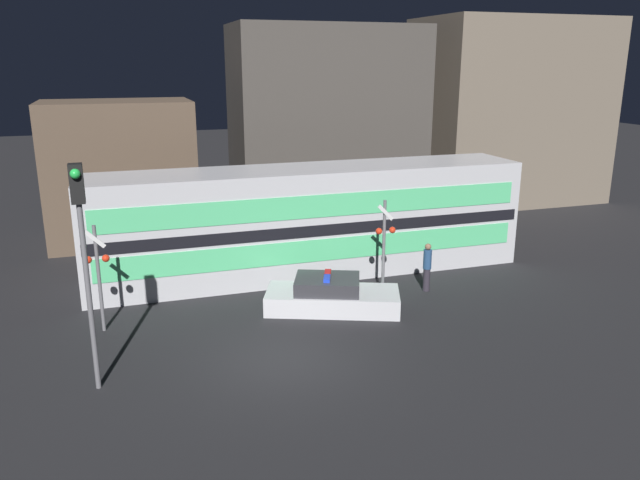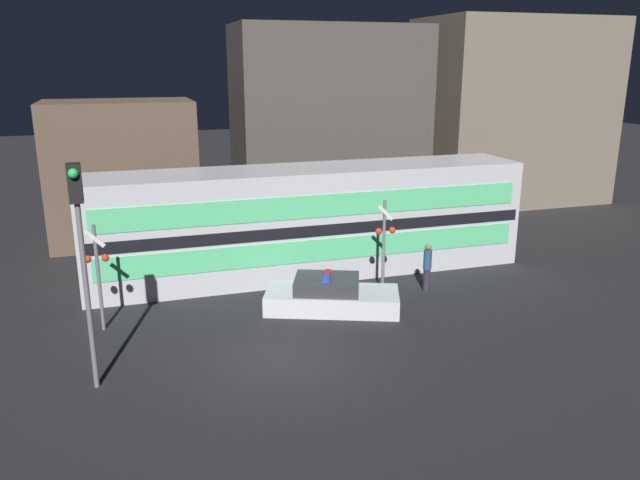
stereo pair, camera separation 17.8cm
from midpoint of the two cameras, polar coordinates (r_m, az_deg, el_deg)
The scene contains 10 objects.
ground_plane at distance 17.14m, azimuth -3.54°, elevation -10.79°, with size 120.00×120.00×0.00m, color black.
train at distance 23.20m, azimuth -1.21°, elevation 1.73°, with size 16.20×2.83×4.01m.
police_car at distance 20.13m, azimuth 0.79°, elevation -5.18°, with size 4.59×3.18×1.21m.
pedestrian at distance 21.92m, azimuth 9.53°, elevation -2.42°, with size 0.29×0.29×1.71m.
crossing_signal_near at distance 20.90m, azimuth 5.67°, elevation -0.10°, with size 0.70×0.28×3.33m.
crossing_signal_far at distance 19.19m, azimuth -19.87°, elevation -2.64°, with size 0.70×0.28×3.24m.
traffic_light_corner at distance 15.28m, azimuth -21.21°, elevation 0.30°, with size 0.30×0.46×5.54m.
building_left at distance 28.90m, azimuth -17.92°, elevation 5.94°, with size 6.27×4.07×6.13m.
building_center at distance 31.82m, azimuth 0.58°, elevation 10.59°, with size 9.42×4.26×9.47m.
building_right at distance 37.54m, azimuth 16.67°, elevation 11.19°, with size 10.03×6.20×10.03m.
Camera 1 is at (-3.86, -14.81, 7.70)m, focal length 35.00 mm.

